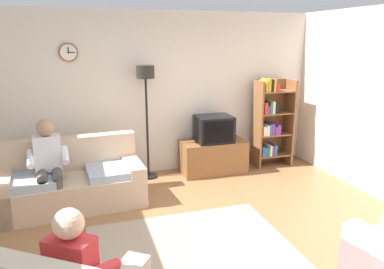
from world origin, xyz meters
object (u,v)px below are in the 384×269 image
(tv_stand, at_px, (213,157))
(person_in_left_armchair, at_px, (80,268))
(couch, at_px, (72,184))
(person_on_couch, at_px, (49,161))
(bookshelf, at_px, (271,121))
(floor_lamp, at_px, (146,91))
(tv, at_px, (214,129))

(tv_stand, distance_m, person_in_left_armchair, 3.83)
(couch, relative_size, tv_stand, 1.78)
(person_on_couch, bearing_deg, bookshelf, 12.34)
(couch, distance_m, person_in_left_armchair, 2.49)
(person_in_left_armchair, bearing_deg, tv_stand, 54.37)
(floor_lamp, bearing_deg, bookshelf, -0.83)
(tv, distance_m, person_on_couch, 2.67)
(couch, distance_m, tv_stand, 2.40)
(couch, xyz_separation_m, tv_stand, (2.31, 0.63, -0.03))
(person_on_couch, xyz_separation_m, person_in_left_armchair, (0.35, -2.36, -0.09))
(couch, relative_size, person_in_left_armchair, 1.75)
(bookshelf, bearing_deg, couch, -168.50)
(tv_stand, distance_m, person_on_couch, 2.71)
(tv, xyz_separation_m, floor_lamp, (-1.11, 0.12, 0.67))
(bookshelf, bearing_deg, tv, -175.36)
(tv_stand, bearing_deg, person_in_left_armchair, -125.63)
(person_in_left_armchair, bearing_deg, tv, 54.16)
(tv_stand, xyz_separation_m, person_on_couch, (-2.58, -0.74, 0.42))
(tv, relative_size, person_in_left_armchair, 0.54)
(tv_stand, bearing_deg, person_on_couch, -163.93)
(couch, bearing_deg, tv_stand, 15.28)
(floor_lamp, distance_m, person_on_couch, 1.85)
(bookshelf, relative_size, person_in_left_armchair, 1.42)
(tv, height_order, bookshelf, bookshelf)
(couch, height_order, tv_stand, couch)
(bookshelf, relative_size, floor_lamp, 0.86)
(tv_stand, height_order, person_in_left_armchair, person_in_left_armchair)
(floor_lamp, bearing_deg, tv_stand, -5.09)
(floor_lamp, distance_m, person_in_left_armchair, 3.50)
(tv_stand, xyz_separation_m, bookshelf, (1.12, 0.07, 0.53))
(tv, height_order, person_on_couch, person_on_couch)
(couch, relative_size, tv, 3.26)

